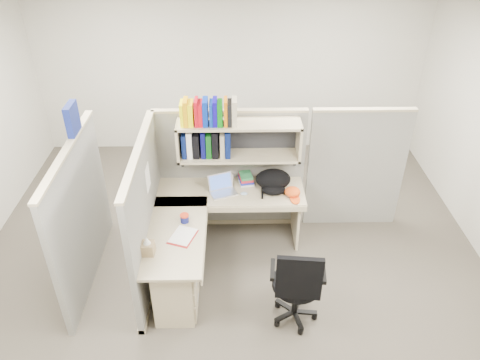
{
  "coord_description": "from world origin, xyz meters",
  "views": [
    {
      "loc": [
        0.04,
        -3.99,
        3.87
      ],
      "look_at": [
        0.11,
        0.25,
        1.09
      ],
      "focal_mm": 35.0,
      "sensor_mm": 36.0,
      "label": 1
    }
  ],
  "objects_px": {
    "laptop": "(223,186)",
    "backpack": "(274,182)",
    "task_chair": "(296,296)",
    "desk": "(193,259)",
    "snack_canister": "(185,218)"
  },
  "relations": [
    {
      "from": "task_chair",
      "to": "laptop",
      "type": "bearing_deg",
      "value": 119.83
    },
    {
      "from": "desk",
      "to": "laptop",
      "type": "xyz_separation_m",
      "value": [
        0.32,
        0.81,
        0.4
      ]
    },
    {
      "from": "desk",
      "to": "task_chair",
      "type": "relative_size",
      "value": 1.69
    },
    {
      "from": "task_chair",
      "to": "snack_canister",
      "type": "bearing_deg",
      "value": 146.9
    },
    {
      "from": "backpack",
      "to": "task_chair",
      "type": "height_order",
      "value": "task_chair"
    },
    {
      "from": "desk",
      "to": "snack_canister",
      "type": "bearing_deg",
      "value": 107.29
    },
    {
      "from": "laptop",
      "to": "backpack",
      "type": "bearing_deg",
      "value": -16.15
    },
    {
      "from": "laptop",
      "to": "backpack",
      "type": "distance_m",
      "value": 0.59
    },
    {
      "from": "snack_canister",
      "to": "desk",
      "type": "bearing_deg",
      "value": -72.71
    },
    {
      "from": "backpack",
      "to": "task_chair",
      "type": "xyz_separation_m",
      "value": [
        0.14,
        -1.32,
        -0.49
      ]
    },
    {
      "from": "laptop",
      "to": "snack_canister",
      "type": "relative_size",
      "value": 3.1
    },
    {
      "from": "laptop",
      "to": "snack_canister",
      "type": "xyz_separation_m",
      "value": [
        -0.41,
        -0.53,
        -0.06
      ]
    },
    {
      "from": "laptop",
      "to": "task_chair",
      "type": "height_order",
      "value": "task_chair"
    },
    {
      "from": "laptop",
      "to": "task_chair",
      "type": "bearing_deg",
      "value": -81.12
    },
    {
      "from": "desk",
      "to": "laptop",
      "type": "distance_m",
      "value": 0.96
    }
  ]
}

